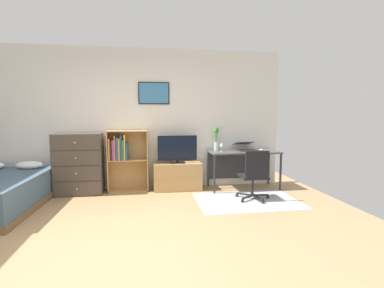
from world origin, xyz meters
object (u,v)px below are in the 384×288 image
(computer_mouse, at_px, (261,150))
(tv_stand, at_px, (177,176))
(office_chair, at_px, (255,174))
(desk, at_px, (242,157))
(wine_glass, at_px, (222,145))
(television, at_px, (177,150))
(bamboo_vase, at_px, (216,137))
(dresser, at_px, (79,164))
(bookshelf, at_px, (124,156))
(laptop, at_px, (245,147))

(computer_mouse, bearing_deg, tv_stand, 176.72)
(office_chair, relative_size, computer_mouse, 8.27)
(desk, relative_size, wine_glass, 7.49)
(office_chair, bearing_deg, television, 144.87)
(bamboo_vase, bearing_deg, desk, -14.06)
(office_chair, distance_m, bamboo_vase, 1.23)
(tv_stand, height_order, computer_mouse, computer_mouse)
(television, height_order, wine_glass, television)
(dresser, bearing_deg, bookshelf, 4.85)
(tv_stand, relative_size, office_chair, 1.06)
(dresser, xyz_separation_m, wine_glass, (2.63, -0.13, 0.32))
(tv_stand, distance_m, office_chair, 1.53)
(office_chair, relative_size, bamboo_vase, 1.85)
(dresser, relative_size, bamboo_vase, 2.38)
(desk, distance_m, computer_mouse, 0.40)
(computer_mouse, bearing_deg, office_chair, -118.35)
(bookshelf, height_order, office_chair, bookshelf)
(tv_stand, height_order, laptop, laptop)
(office_chair, bearing_deg, dresser, 164.76)
(desk, bearing_deg, wine_glass, -164.88)
(dresser, bearing_deg, television, -0.23)
(tv_stand, bearing_deg, laptop, 0.69)
(bamboo_vase, distance_m, wine_glass, 0.28)
(computer_mouse, bearing_deg, wine_glass, -176.37)
(tv_stand, bearing_deg, wine_glass, -10.00)
(bookshelf, relative_size, bamboo_vase, 2.47)
(bookshelf, relative_size, office_chair, 1.34)
(office_chair, xyz_separation_m, wine_glass, (-0.37, 0.77, 0.42))
(tv_stand, bearing_deg, bookshelf, 176.99)
(bookshelf, distance_m, television, 1.01)
(desk, xyz_separation_m, bamboo_vase, (-0.50, 0.12, 0.39))
(dresser, relative_size, desk, 0.82)
(television, xyz_separation_m, computer_mouse, (1.65, -0.07, -0.03))
(television, distance_m, desk, 1.30)
(laptop, bearing_deg, dresser, 172.85)
(television, xyz_separation_m, wine_glass, (0.83, -0.12, 0.09))
(bamboo_vase, bearing_deg, office_chair, -67.81)
(dresser, bearing_deg, laptop, 0.57)
(computer_mouse, xyz_separation_m, bamboo_vase, (-0.86, 0.20, 0.24))
(bookshelf, xyz_separation_m, computer_mouse, (2.65, -0.15, 0.08))
(tv_stand, bearing_deg, office_chair, -37.28)
(dresser, height_order, wine_glass, dresser)
(tv_stand, relative_size, desk, 0.68)
(television, bearing_deg, bookshelf, 175.72)
(desk, bearing_deg, tv_stand, 178.95)
(laptop, bearing_deg, desk, -157.10)
(bookshelf, distance_m, wine_glass, 1.85)
(desk, bearing_deg, bookshelf, 178.09)
(tv_stand, xyz_separation_m, office_chair, (1.20, -0.92, 0.20))
(laptop, height_order, wine_glass, wine_glass)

